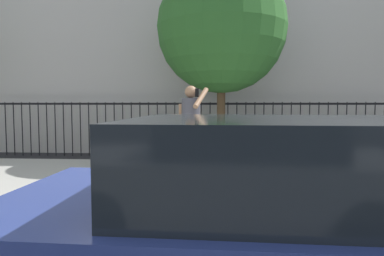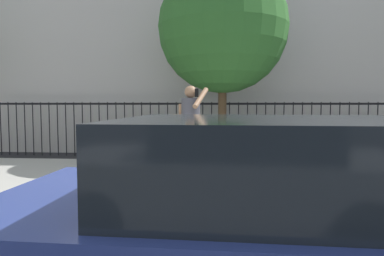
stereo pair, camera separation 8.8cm
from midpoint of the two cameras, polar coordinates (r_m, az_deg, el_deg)
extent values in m
plane|color=black|center=(4.42, -6.69, -16.52)|extent=(60.00, 60.00, 0.00)
cube|color=#9E9B93|center=(6.48, -2.86, -9.14)|extent=(28.00, 4.40, 0.15)
cube|color=#BCB7B2|center=(13.02, 0.83, 18.90)|extent=(28.00, 4.00, 9.79)
cube|color=black|center=(9.99, -0.16, 4.01)|extent=(12.00, 0.04, 0.06)
cylinder|color=black|center=(11.95, -28.79, -0.08)|extent=(0.03, 0.03, 1.60)
cylinder|color=black|center=(11.81, -27.76, -0.09)|extent=(0.03, 0.03, 1.60)
cylinder|color=black|center=(11.67, -26.70, -0.10)|extent=(0.03, 0.03, 1.60)
cylinder|color=black|center=(11.54, -25.61, -0.11)|extent=(0.03, 0.03, 1.60)
cylinder|color=black|center=(11.42, -24.51, -0.12)|extent=(0.03, 0.03, 1.60)
cylinder|color=black|center=(11.30, -23.37, -0.13)|extent=(0.03, 0.03, 1.60)
cylinder|color=black|center=(11.18, -22.22, -0.13)|extent=(0.03, 0.03, 1.60)
cylinder|color=black|center=(11.07, -21.04, -0.14)|extent=(0.03, 0.03, 1.60)
cylinder|color=black|center=(10.96, -19.83, -0.15)|extent=(0.03, 0.03, 1.60)
cylinder|color=black|center=(10.85, -18.60, -0.16)|extent=(0.03, 0.03, 1.60)
cylinder|color=black|center=(10.76, -17.35, -0.17)|extent=(0.03, 0.03, 1.60)
cylinder|color=black|center=(10.66, -16.08, -0.18)|extent=(0.03, 0.03, 1.60)
cylinder|color=black|center=(10.58, -14.79, -0.19)|extent=(0.03, 0.03, 1.60)
cylinder|color=black|center=(10.50, -13.47, -0.20)|extent=(0.03, 0.03, 1.60)
cylinder|color=black|center=(10.42, -12.14, -0.21)|extent=(0.03, 0.03, 1.60)
cylinder|color=black|center=(10.35, -10.78, -0.21)|extent=(0.03, 0.03, 1.60)
cylinder|color=black|center=(10.29, -9.41, -0.22)|extent=(0.03, 0.03, 1.60)
cylinder|color=black|center=(10.23, -8.02, -0.23)|extent=(0.03, 0.03, 1.60)
cylinder|color=black|center=(10.17, -6.62, -0.24)|extent=(0.03, 0.03, 1.60)
cylinder|color=black|center=(10.13, -5.20, -0.25)|extent=(0.03, 0.03, 1.60)
cylinder|color=black|center=(10.09, -3.77, -0.26)|extent=(0.03, 0.03, 1.60)
cylinder|color=black|center=(10.05, -2.33, -0.27)|extent=(0.03, 0.03, 1.60)
cylinder|color=black|center=(10.03, -0.88, -0.28)|extent=(0.03, 0.03, 1.60)
cylinder|color=black|center=(10.01, 0.57, -0.29)|extent=(0.03, 0.03, 1.60)
cylinder|color=black|center=(9.99, 2.03, -0.29)|extent=(0.03, 0.03, 1.60)
cylinder|color=black|center=(9.98, 3.50, -0.30)|extent=(0.03, 0.03, 1.60)
cylinder|color=black|center=(9.98, 4.96, -0.31)|extent=(0.03, 0.03, 1.60)
cylinder|color=black|center=(9.99, 6.43, -0.32)|extent=(0.03, 0.03, 1.60)
cylinder|color=black|center=(10.00, 7.89, -0.33)|extent=(0.03, 0.03, 1.60)
cylinder|color=black|center=(10.02, 9.35, -0.33)|extent=(0.03, 0.03, 1.60)
cylinder|color=black|center=(10.04, 10.80, -0.34)|extent=(0.03, 0.03, 1.60)
cylinder|color=black|center=(10.07, 12.24, -0.35)|extent=(0.03, 0.03, 1.60)
cylinder|color=black|center=(10.11, 13.68, -0.35)|extent=(0.03, 0.03, 1.60)
cylinder|color=black|center=(10.16, 15.10, -0.36)|extent=(0.03, 0.03, 1.60)
cylinder|color=black|center=(10.21, 16.51, -0.37)|extent=(0.03, 0.03, 1.60)
cylinder|color=black|center=(10.26, 17.90, -0.37)|extent=(0.03, 0.03, 1.60)
cylinder|color=black|center=(10.32, 19.28, -0.38)|extent=(0.03, 0.03, 1.60)
cylinder|color=black|center=(10.39, 20.64, -0.38)|extent=(0.03, 0.03, 1.60)
cylinder|color=black|center=(10.47, 21.99, -0.39)|extent=(0.03, 0.03, 1.60)
cylinder|color=black|center=(10.54, 23.31, -0.39)|extent=(0.03, 0.03, 1.60)
cylinder|color=black|center=(10.63, 24.61, -0.40)|extent=(0.03, 0.03, 1.60)
cylinder|color=black|center=(10.72, 25.90, -0.40)|extent=(0.03, 0.03, 1.60)
cylinder|color=black|center=(10.82, 27.16, -0.41)|extent=(0.03, 0.03, 1.60)
cylinder|color=black|center=(10.92, 28.39, -0.41)|extent=(0.03, 0.03, 1.60)
cube|color=navy|center=(2.59, 18.69, -18.37)|extent=(4.26, 1.94, 0.70)
cube|color=black|center=(2.39, 14.30, -5.03)|extent=(2.05, 1.67, 0.55)
cylinder|color=black|center=(3.48, -7.97, -16.63)|extent=(0.65, 0.24, 0.64)
cylinder|color=#936B4C|center=(6.29, 1.00, -5.19)|extent=(0.15, 0.15, 0.78)
cylinder|color=#936B4C|center=(6.38, -0.62, -5.06)|extent=(0.15, 0.15, 0.78)
cylinder|color=#3F3F47|center=(6.26, 0.19, 1.68)|extent=(0.45, 0.45, 0.72)
sphere|color=#936B4C|center=(6.26, 0.19, 5.98)|extent=(0.22, 0.22, 0.22)
cylinder|color=#936B4C|center=(6.16, 1.84, 4.99)|extent=(0.28, 0.49, 0.39)
cylinder|color=#936B4C|center=(6.35, -1.42, 1.51)|extent=(0.09, 0.09, 0.55)
cube|color=black|center=(6.13, 1.18, 5.83)|extent=(0.07, 0.04, 0.15)
cube|color=brown|center=(6.39, -1.89, 0.76)|extent=(0.32, 0.26, 0.34)
cube|color=brown|center=(8.43, 27.59, -2.91)|extent=(1.60, 0.45, 0.05)
cube|color=brown|center=(8.23, 28.19, -1.12)|extent=(1.60, 0.06, 0.44)
cube|color=#333338|center=(8.21, 23.03, -4.70)|extent=(0.08, 0.41, 0.40)
cylinder|color=#4C3823|center=(8.85, 5.29, 2.20)|extent=(0.21, 0.21, 2.54)
sphere|color=#2D6628|center=(9.04, 5.38, 16.03)|extent=(3.24, 3.24, 3.24)
camera|label=1|loc=(0.04, -89.62, 0.03)|focal=32.37mm
camera|label=2|loc=(0.04, 90.38, -0.03)|focal=32.37mm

